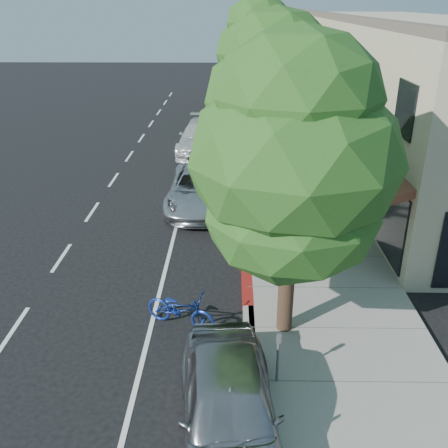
{
  "coord_description": "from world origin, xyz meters",
  "views": [
    {
      "loc": [
        -0.47,
        -12.74,
        7.9
      ],
      "look_at": [
        -0.72,
        1.86,
        1.35
      ],
      "focal_mm": 40.0,
      "sensor_mm": 36.0,
      "label": 1
    }
  ],
  "objects_px": {
    "bicycle": "(181,309)",
    "pedestrian": "(290,191)",
    "street_tree_2": "(264,87)",
    "street_tree_1": "(274,102)",
    "street_tree_4": "(254,50)",
    "street_tree_3": "(258,55)",
    "white_pickup": "(202,137)",
    "near_car_a": "(229,408)",
    "dark_sedan": "(232,154)",
    "silver_suv": "(200,189)",
    "street_tree_5": "(251,52)",
    "street_tree_0": "(294,163)",
    "cyclist": "(243,229)",
    "dark_suv_far": "(230,114)"
  },
  "relations": [
    {
      "from": "street_tree_0",
      "to": "street_tree_4",
      "type": "xyz_separation_m",
      "value": [
        -0.0,
        24.0,
        0.3
      ]
    },
    {
      "from": "street_tree_0",
      "to": "bicycle",
      "type": "distance_m",
      "value": 4.89
    },
    {
      "from": "street_tree_0",
      "to": "street_tree_1",
      "type": "distance_m",
      "value": 6.0
    },
    {
      "from": "street_tree_3",
      "to": "white_pickup",
      "type": "xyz_separation_m",
      "value": [
        -3.1,
        -1.0,
        -4.32
      ]
    },
    {
      "from": "street_tree_5",
      "to": "dark_sedan",
      "type": "bearing_deg",
      "value": -94.98
    },
    {
      "from": "street_tree_1",
      "to": "pedestrian",
      "type": "relative_size",
      "value": 4.64
    },
    {
      "from": "street_tree_1",
      "to": "dark_sedan",
      "type": "bearing_deg",
      "value": 100.02
    },
    {
      "from": "dark_sedan",
      "to": "street_tree_4",
      "type": "bearing_deg",
      "value": 78.91
    },
    {
      "from": "near_car_a",
      "to": "street_tree_1",
      "type": "bearing_deg",
      "value": 76.77
    },
    {
      "from": "street_tree_0",
      "to": "cyclist",
      "type": "distance_m",
      "value": 6.08
    },
    {
      "from": "street_tree_1",
      "to": "white_pickup",
      "type": "relative_size",
      "value": 1.32
    },
    {
      "from": "dark_sedan",
      "to": "street_tree_0",
      "type": "bearing_deg",
      "value": -87.44
    },
    {
      "from": "street_tree_1",
      "to": "street_tree_2",
      "type": "distance_m",
      "value": 6.02
    },
    {
      "from": "white_pickup",
      "to": "near_car_a",
      "type": "relative_size",
      "value": 1.25
    },
    {
      "from": "bicycle",
      "to": "dark_suv_far",
      "type": "distance_m",
      "value": 23.29
    },
    {
      "from": "dark_sedan",
      "to": "pedestrian",
      "type": "relative_size",
      "value": 2.66
    },
    {
      "from": "bicycle",
      "to": "dark_sedan",
      "type": "bearing_deg",
      "value": 18.71
    },
    {
      "from": "street_tree_4",
      "to": "bicycle",
      "type": "height_order",
      "value": "street_tree_4"
    },
    {
      "from": "dark_sedan",
      "to": "dark_suv_far",
      "type": "bearing_deg",
      "value": 87.86
    },
    {
      "from": "dark_sedan",
      "to": "near_car_a",
      "type": "height_order",
      "value": "near_car_a"
    },
    {
      "from": "street_tree_4",
      "to": "street_tree_3",
      "type": "bearing_deg",
      "value": -90.0
    },
    {
      "from": "street_tree_1",
      "to": "street_tree_3",
      "type": "height_order",
      "value": "street_tree_3"
    },
    {
      "from": "street_tree_2",
      "to": "pedestrian",
      "type": "xyz_separation_m",
      "value": [
        0.93,
        -4.05,
        -3.4
      ]
    },
    {
      "from": "street_tree_1",
      "to": "dark_suv_far",
      "type": "height_order",
      "value": "street_tree_1"
    },
    {
      "from": "street_tree_3",
      "to": "street_tree_4",
      "type": "xyz_separation_m",
      "value": [
        -0.0,
        6.0,
        -0.28
      ]
    },
    {
      "from": "street_tree_4",
      "to": "silver_suv",
      "type": "xyz_separation_m",
      "value": [
        -2.68,
        -15.34,
        -4.12
      ]
    },
    {
      "from": "street_tree_4",
      "to": "white_pickup",
      "type": "height_order",
      "value": "street_tree_4"
    },
    {
      "from": "silver_suv",
      "to": "street_tree_5",
      "type": "bearing_deg",
      "value": 83.64
    },
    {
      "from": "street_tree_0",
      "to": "white_pickup",
      "type": "bearing_deg",
      "value": 100.33
    },
    {
      "from": "street_tree_1",
      "to": "dark_sedan",
      "type": "xyz_separation_m",
      "value": [
        -1.4,
        7.92,
        -4.09
      ]
    },
    {
      "from": "street_tree_0",
      "to": "street_tree_4",
      "type": "bearing_deg",
      "value": 90.0
    },
    {
      "from": "street_tree_2",
      "to": "bicycle",
      "type": "height_order",
      "value": "street_tree_2"
    },
    {
      "from": "street_tree_1",
      "to": "pedestrian",
      "type": "xyz_separation_m",
      "value": [
        0.93,
        1.95,
        -3.83
      ]
    },
    {
      "from": "street_tree_5",
      "to": "cyclist",
      "type": "relative_size",
      "value": 4.3
    },
    {
      "from": "street_tree_2",
      "to": "street_tree_1",
      "type": "bearing_deg",
      "value": -90.0
    },
    {
      "from": "street_tree_1",
      "to": "cyclist",
      "type": "xyz_separation_m",
      "value": [
        -0.99,
        -1.35,
        -4.02
      ]
    },
    {
      "from": "street_tree_0",
      "to": "cyclist",
      "type": "xyz_separation_m",
      "value": [
        -0.99,
        4.65,
        -3.8
      ]
    },
    {
      "from": "street_tree_0",
      "to": "white_pickup",
      "type": "xyz_separation_m",
      "value": [
        -3.1,
        17.0,
        -3.74
      ]
    },
    {
      "from": "street_tree_1",
      "to": "street_tree_4",
      "type": "xyz_separation_m",
      "value": [
        -0.0,
        18.0,
        0.08
      ]
    },
    {
      "from": "bicycle",
      "to": "pedestrian",
      "type": "relative_size",
      "value": 1.18
    },
    {
      "from": "street_tree_2",
      "to": "street_tree_5",
      "type": "xyz_separation_m",
      "value": [
        0.0,
        18.0,
        -0.16
      ]
    },
    {
      "from": "street_tree_4",
      "to": "near_car_a",
      "type": "height_order",
      "value": "street_tree_4"
    },
    {
      "from": "street_tree_3",
      "to": "white_pickup",
      "type": "relative_size",
      "value": 1.4
    },
    {
      "from": "near_car_a",
      "to": "street_tree_3",
      "type": "bearing_deg",
      "value": 81.43
    },
    {
      "from": "street_tree_1",
      "to": "street_tree_5",
      "type": "bearing_deg",
      "value": 90.0
    },
    {
      "from": "bicycle",
      "to": "near_car_a",
      "type": "height_order",
      "value": "near_car_a"
    },
    {
      "from": "street_tree_5",
      "to": "silver_suv",
      "type": "height_order",
      "value": "street_tree_5"
    },
    {
      "from": "cyclist",
      "to": "pedestrian",
      "type": "xyz_separation_m",
      "value": [
        1.92,
        3.3,
        0.19
      ]
    },
    {
      "from": "silver_suv",
      "to": "near_car_a",
      "type": "relative_size",
      "value": 1.19
    },
    {
      "from": "cyclist",
      "to": "white_pickup",
      "type": "height_order",
      "value": "white_pickup"
    }
  ]
}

